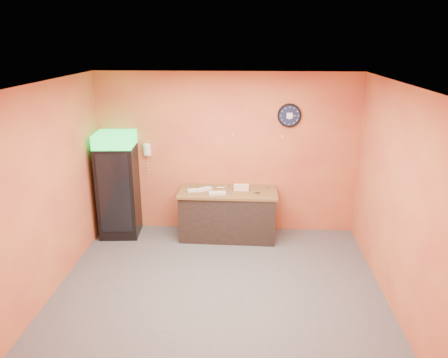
{
  "coord_description": "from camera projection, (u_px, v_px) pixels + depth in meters",
  "views": [
    {
      "loc": [
        0.38,
        -5.33,
        3.33
      ],
      "look_at": [
        0.03,
        0.6,
        1.39
      ],
      "focal_mm": 35.0,
      "sensor_mm": 36.0,
      "label": 1
    }
  ],
  "objects": [
    {
      "name": "left_wall",
      "position": [
        50.0,
        189.0,
        5.8
      ],
      "size": [
        0.02,
        4.0,
        2.8
      ],
      "primitive_type": "cube",
      "color": "#D37A3B",
      "rests_on": "floor"
    },
    {
      "name": "floor",
      "position": [
        219.0,
        287.0,
        6.11
      ],
      "size": [
        4.5,
        4.5,
        0.0
      ],
      "primitive_type": "plane",
      "color": "#47474C",
      "rests_on": "ground"
    },
    {
      "name": "prep_counter",
      "position": [
        228.0,
        215.0,
        7.54
      ],
      "size": [
        1.62,
        0.75,
        0.8
      ],
      "primitive_type": "cube",
      "rotation": [
        0.0,
        0.0,
        -0.02
      ],
      "color": "black",
      "rests_on": "floor"
    },
    {
      "name": "wall_phone",
      "position": [
        147.0,
        150.0,
        7.58
      ],
      "size": [
        0.12,
        0.1,
        0.21
      ],
      "color": "white",
      "rests_on": "back_wall"
    },
    {
      "name": "wrapped_sandwich_right",
      "position": [
        204.0,
        189.0,
        7.42
      ],
      "size": [
        0.29,
        0.24,
        0.04
      ],
      "primitive_type": "cube",
      "rotation": [
        0.0,
        0.0,
        0.55
      ],
      "color": "silver",
      "rests_on": "butcher_paper"
    },
    {
      "name": "back_wall",
      "position": [
        227.0,
        154.0,
        7.57
      ],
      "size": [
        4.5,
        0.02,
        2.8
      ],
      "primitive_type": "cube",
      "color": "#D37A3B",
      "rests_on": "floor"
    },
    {
      "name": "kitchen_tool",
      "position": [
        226.0,
        187.0,
        7.52
      ],
      "size": [
        0.06,
        0.06,
        0.06
      ],
      "primitive_type": "cylinder",
      "color": "silver",
      "rests_on": "butcher_paper"
    },
    {
      "name": "beverage_cooler",
      "position": [
        117.0,
        187.0,
        7.46
      ],
      "size": [
        0.69,
        0.7,
        1.82
      ],
      "rotation": [
        0.0,
        0.0,
        0.08
      ],
      "color": "black",
      "rests_on": "floor"
    },
    {
      "name": "right_wall",
      "position": [
        395.0,
        196.0,
        5.55
      ],
      "size": [
        0.02,
        4.0,
        2.8
      ],
      "primitive_type": "cube",
      "color": "#D37A3B",
      "rests_on": "floor"
    },
    {
      "name": "butcher_paper",
      "position": [
        228.0,
        192.0,
        7.41
      ],
      "size": [
        1.67,
        0.76,
        0.04
      ],
      "primitive_type": "cube",
      "rotation": [
        0.0,
        0.0,
        -0.0
      ],
      "color": "brown",
      "rests_on": "prep_counter"
    },
    {
      "name": "sub_roll_stack",
      "position": [
        241.0,
        187.0,
        7.41
      ],
      "size": [
        0.25,
        0.09,
        0.11
      ],
      "rotation": [
        0.0,
        0.0,
        0.02
      ],
      "color": "beige",
      "rests_on": "butcher_paper"
    },
    {
      "name": "ceiling",
      "position": [
        218.0,
        83.0,
        5.24
      ],
      "size": [
        4.5,
        4.0,
        0.02
      ],
      "primitive_type": "cube",
      "color": "white",
      "rests_on": "back_wall"
    },
    {
      "name": "wall_clock",
      "position": [
        289.0,
        115.0,
        7.28
      ],
      "size": [
        0.4,
        0.06,
        0.4
      ],
      "color": "black",
      "rests_on": "back_wall"
    },
    {
      "name": "wrapped_sandwich_mid",
      "position": [
        217.0,
        193.0,
        7.24
      ],
      "size": [
        0.29,
        0.15,
        0.04
      ],
      "primitive_type": "cube",
      "rotation": [
        0.0,
        0.0,
        0.14
      ],
      "color": "silver",
      "rests_on": "butcher_paper"
    },
    {
      "name": "wrapped_sandwich_left",
      "position": [
        195.0,
        190.0,
        7.38
      ],
      "size": [
        0.27,
        0.17,
        0.04
      ],
      "primitive_type": "cube",
      "rotation": [
        0.0,
        0.0,
        0.31
      ],
      "color": "silver",
      "rests_on": "butcher_paper"
    }
  ]
}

